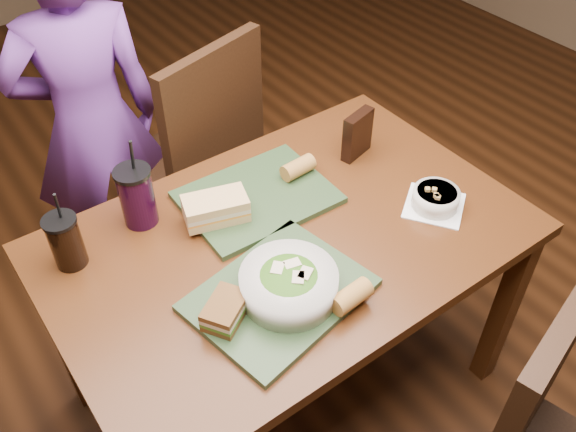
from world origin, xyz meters
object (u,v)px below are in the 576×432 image
object	(u,v)px
baguette_near	(351,296)
baguette_far	(298,168)
diner	(92,125)
cup_berry	(137,196)
salad_bowl	(289,283)
soup_bowl	(436,198)
tray_near	(279,295)
sandwich_far	(216,208)
chair_far	(204,153)
tray_far	(257,197)
sandwich_near	(225,310)
cup_cola	(66,241)
chip_bag	(357,135)
dining_table	(288,257)

from	to	relation	value
baguette_near	baguette_far	size ratio (longest dim) A/B	1.01
diner	cup_berry	world-z (taller)	diner
salad_bowl	soup_bowl	size ratio (longest dim) A/B	1.07
diner	soup_bowl	xyz separation A→B (m)	(0.62, -1.04, 0.07)
diner	soup_bowl	size ratio (longest dim) A/B	6.30
diner	tray_near	distance (m)	1.05
sandwich_far	baguette_near	size ratio (longest dim) A/B	1.87
chair_far	baguette_far	size ratio (longest dim) A/B	10.03
tray_far	cup_berry	bearing A→B (deg)	159.23
diner	sandwich_far	xyz separation A→B (m)	(0.08, -0.73, 0.09)
tray_far	baguette_near	distance (m)	0.47
soup_bowl	sandwich_near	xyz separation A→B (m)	(-0.71, -0.00, 0.01)
salad_bowl	soup_bowl	xyz separation A→B (m)	(0.54, 0.03, -0.03)
cup_cola	chip_bag	world-z (taller)	cup_cola
chair_far	sandwich_near	world-z (taller)	chair_far
soup_bowl	baguette_far	size ratio (longest dim) A/B	2.18
tray_near	sandwich_far	world-z (taller)	sandwich_far
chair_far	chip_bag	bearing A→B (deg)	-60.35
diner	baguette_near	distance (m)	1.20
soup_bowl	chip_bag	bearing A→B (deg)	93.40
chair_far	sandwich_far	distance (m)	0.61
sandwich_far	baguette_far	xyz separation A→B (m)	(0.30, 0.02, -0.01)
baguette_near	tray_near	bearing A→B (deg)	132.36
salad_bowl	chip_bag	size ratio (longest dim) A/B	1.59
chair_far	baguette_near	distance (m)	1.00
sandwich_near	baguette_near	distance (m)	0.30
baguette_far	cup_berry	bearing A→B (deg)	166.40
dining_table	tray_far	world-z (taller)	tray_far
dining_table	soup_bowl	xyz separation A→B (m)	(0.41, -0.16, 0.12)
chair_far	cup_berry	xyz separation A→B (m)	(-0.40, -0.38, 0.26)
diner	tray_near	size ratio (longest dim) A/B	3.38
dining_table	cup_berry	distance (m)	0.45
cup_cola	sandwich_far	bearing A→B (deg)	-13.59
dining_table	baguette_near	size ratio (longest dim) A/B	12.40
sandwich_near	tray_far	bearing A→B (deg)	46.51
soup_bowl	diner	bearing A→B (deg)	120.81
dining_table	sandwich_near	xyz separation A→B (m)	(-0.30, -0.16, 0.14)
tray_near	baguette_far	bearing A→B (deg)	47.49
dining_table	cup_cola	world-z (taller)	cup_cola
baguette_near	chip_bag	bearing A→B (deg)	47.89
tray_far	salad_bowl	world-z (taller)	salad_bowl
diner	dining_table	bearing A→B (deg)	112.63
sandwich_far	chip_bag	bearing A→B (deg)	1.20
soup_bowl	baguette_near	bearing A→B (deg)	-162.18
diner	chip_bag	xyz separation A→B (m)	(0.60, -0.71, 0.12)
chair_far	sandwich_near	size ratio (longest dim) A/B	7.39
sandwich_near	baguette_near	xyz separation A→B (m)	(0.27, -0.14, -0.00)
tray_far	baguette_far	xyz separation A→B (m)	(0.15, 0.01, 0.03)
dining_table	sandwich_near	size ratio (longest dim) A/B	9.25
chair_far	soup_bowl	distance (m)	0.90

